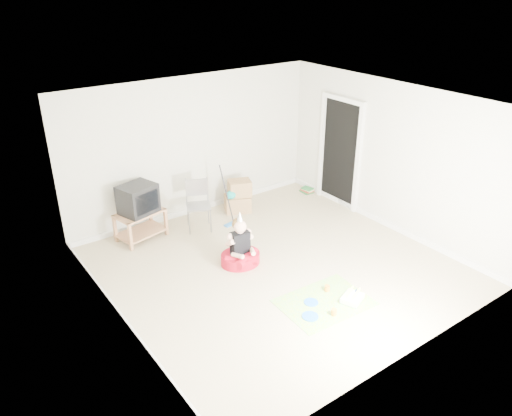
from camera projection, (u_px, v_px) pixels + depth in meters
ground at (276, 267)px, 7.86m from camera, size 5.00×5.00×0.00m
doorway_recess at (340, 154)px, 9.61m from camera, size 0.02×0.90×2.05m
tv_stand at (141, 223)px, 8.58m from camera, size 0.89×0.66×0.50m
crt_tv at (138, 199)px, 8.38m from camera, size 0.69×0.62×0.50m
folding_chair at (198, 206)px, 8.82m from camera, size 0.54×0.53×0.92m
cardboard_boxes at (238, 197)px, 9.58m from camera, size 0.61×0.53×0.61m
floor_mop at (230, 212)px, 9.05m from camera, size 0.28×0.36×1.07m
book_pile at (307, 190)px, 10.48m from camera, size 0.21×0.26×0.11m
seated_woman at (240, 252)px, 7.87m from camera, size 0.70×0.70×0.92m
party_mat at (324, 302)px, 7.02m from camera, size 1.30×0.97×0.01m
birthday_cake at (352, 299)px, 7.03m from camera, size 0.38×0.35×0.15m
blue_plate_near at (311, 302)px, 7.00m from camera, size 0.22×0.22×0.01m
blue_plate_far at (310, 316)px, 6.72m from camera, size 0.27×0.27×0.01m
orange_cup_near at (327, 288)px, 7.24m from camera, size 0.08×0.08×0.09m
orange_cup_far at (334, 312)px, 6.74m from camera, size 0.10×0.10×0.09m
blue_party_hat at (356, 292)px, 7.11m from camera, size 0.12×0.12×0.14m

